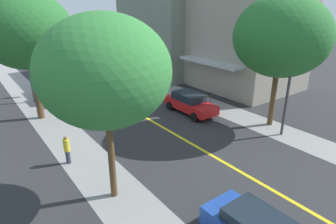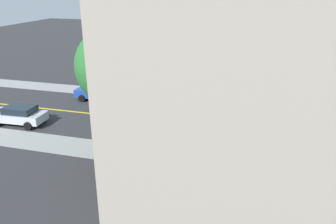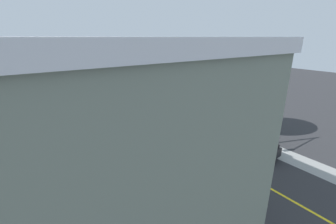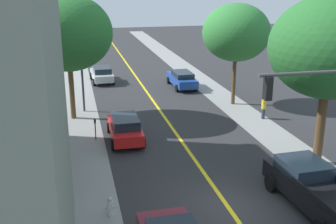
{
  "view_description": "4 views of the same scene",
  "coord_description": "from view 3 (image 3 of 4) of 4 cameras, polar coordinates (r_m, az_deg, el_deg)",
  "views": [
    {
      "loc": [
        10.23,
        24.32,
        7.97
      ],
      "look_at": [
        -0.04,
        10.3,
        1.26
      ],
      "focal_mm": 30.88,
      "sensor_mm": 36.0,
      "label": 1
    },
    {
      "loc": [
        -23.46,
        6.68,
        10.23
      ],
      "look_at": [
        -2.39,
        12.46,
        1.78
      ],
      "focal_mm": 35.8,
      "sensor_mm": 36.0,
      "label": 2
    },
    {
      "loc": [
        -14.38,
        -12.76,
        10.77
      ],
      "look_at": [
        1.45,
        9.79,
        1.53
      ],
      "focal_mm": 24.04,
      "sensor_mm": 36.0,
      "label": 3
    },
    {
      "loc": [
        -6.03,
        -14.64,
        9.28
      ],
      "look_at": [
        -0.5,
        9.23,
        1.42
      ],
      "focal_mm": 44.31,
      "sensor_mm": 36.0,
      "label": 4
    }
  ],
  "objects": [
    {
      "name": "silver_sedan_left_curb",
      "position": [
        39.7,
        -17.96,
        3.03
      ],
      "size": [
        2.13,
        4.24,
        1.45
      ],
      "rotation": [
        0.0,
        0.0,
        1.62
      ],
      "color": "#B7BABF",
      "rests_on": "ground"
    },
    {
      "name": "road_centerline_stripe",
      "position": [
        22.03,
        11.85,
        -11.14
      ],
      "size": [
        0.2,
        126.0,
        0.0
      ],
      "primitive_type": "cube",
      "color": "yellow",
      "rests_on": "ground"
    },
    {
      "name": "parking_meter",
      "position": [
        25.75,
        -10.97,
        -4.37
      ],
      "size": [
        0.12,
        0.18,
        1.35
      ],
      "color": "#4C4C51",
      "rests_on": "ground"
    },
    {
      "name": "fire_hydrant",
      "position": [
        19.26,
        0.32,
        -13.98
      ],
      "size": [
        0.44,
        0.24,
        0.84
      ],
      "color": "silver",
      "rests_on": "ground"
    },
    {
      "name": "red_sedan_left_curb",
      "position": [
        26.17,
        -7.13,
        -4.02
      ],
      "size": [
        1.96,
        4.43,
        1.52
      ],
      "rotation": [
        0.0,
        0.0,
        1.56
      ],
      "color": "red",
      "rests_on": "ground"
    },
    {
      "name": "street_tree_left_far",
      "position": [
        34.34,
        1.66,
        9.73
      ],
      "size": [
        5.05,
        5.05,
        7.67
      ],
      "color": "brown",
      "rests_on": "ground"
    },
    {
      "name": "tan_rowhouse",
      "position": [
        11.07,
        -19.21,
        -11.65
      ],
      "size": [
        11.74,
        11.23,
        10.76
      ],
      "rotation": [
        0.0,
        0.0,
        -1.57
      ],
      "color": "gray",
      "rests_on": "ground"
    },
    {
      "name": "maroon_sedan_left_curb",
      "position": [
        17.69,
        12.89,
        -16.37
      ],
      "size": [
        2.11,
        4.41,
        1.48
      ],
      "rotation": [
        0.0,
        0.0,
        1.57
      ],
      "color": "maroon",
      "rests_on": "ground"
    },
    {
      "name": "street_lamp",
      "position": [
        30.11,
        -16.9,
        4.34
      ],
      "size": [
        0.7,
        0.36,
        6.09
      ],
      "color": "#38383D",
      "rests_on": "ground"
    },
    {
      "name": "blue_sedan_right_curb",
      "position": [
        38.94,
        -6.68,
        3.54
      ],
      "size": [
        1.97,
        4.73,
        1.45
      ],
      "rotation": [
        0.0,
        0.0,
        1.58
      ],
      "color": "#1E429E",
      "rests_on": "ground"
    },
    {
      "name": "black_pickup_truck",
      "position": [
        23.63,
        19.32,
        -7.24
      ],
      "size": [
        2.41,
        5.74,
        1.78
      ],
      "rotation": [
        0.0,
        0.0,
        1.6
      ],
      "color": "black",
      "rests_on": "ground"
    },
    {
      "name": "street_tree_right_corner",
      "position": [
        28.1,
        -17.88,
        7.68
      ],
      "size": [
        5.94,
        5.94,
        8.44
      ],
      "color": "brown",
      "rests_on": "ground"
    },
    {
      "name": "street_tree_left_near",
      "position": [
        26.39,
        17.06,
        7.59
      ],
      "size": [
        5.94,
        5.94,
        8.66
      ],
      "color": "brown",
      "rests_on": "ground"
    },
    {
      "name": "pedestrian_teal_shirt",
      "position": [
        14.89,
        10.12,
        -23.58
      ],
      "size": [
        0.32,
        0.32,
        1.6
      ],
      "rotation": [
        0.0,
        0.0,
        5.47
      ],
      "color": "brown",
      "rests_on": "ground"
    },
    {
      "name": "ground_plane",
      "position": [
        22.04,
        11.85,
        -11.15
      ],
      "size": [
        140.0,
        140.0,
        0.0
      ],
      "primitive_type": "plane",
      "color": "#2D2D30"
    },
    {
      "name": "sidewalk_left",
      "position": [
        18.78,
        -0.93,
        -16.43
      ],
      "size": [
        2.52,
        126.0,
        0.01
      ],
      "primitive_type": "cube",
      "color": "gray",
      "rests_on": "ground"
    },
    {
      "name": "pedestrian_yellow_shirt",
      "position": [
        32.94,
        6.61,
        0.85
      ],
      "size": [
        0.32,
        0.32,
        1.57
      ],
      "rotation": [
        0.0,
        0.0,
        0.33
      ],
      "color": "#33384C",
      "rests_on": "ground"
    },
    {
      "name": "pedestrian_orange_shirt",
      "position": [
        16.65,
        0.19,
        -17.94
      ],
      "size": [
        0.33,
        0.33,
        1.64
      ],
      "rotation": [
        0.0,
        0.0,
        2.25
      ],
      "color": "black",
      "rests_on": "ground"
    },
    {
      "name": "sidewalk_right",
      "position": [
        26.17,
        20.67,
        -7.03
      ],
      "size": [
        2.52,
        126.0,
        0.01
      ],
      "primitive_type": "cube",
      "color": "gray",
      "rests_on": "ground"
    },
    {
      "name": "pale_office_building",
      "position": [
        20.03,
        -27.22,
        0.91
      ],
      "size": [
        9.6,
        9.08,
        10.79
      ],
      "rotation": [
        0.0,
        0.0,
        -1.57
      ],
      "color": "#A39989",
      "rests_on": "ground"
    },
    {
      "name": "traffic_light_mast",
      "position": [
        22.88,
        21.27,
        0.7
      ],
      "size": [
        5.21,
        0.32,
        6.28
      ],
      "rotation": [
        0.0,
        0.0,
        3.14
      ],
      "color": "#474C47",
      "rests_on": "ground"
    }
  ]
}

